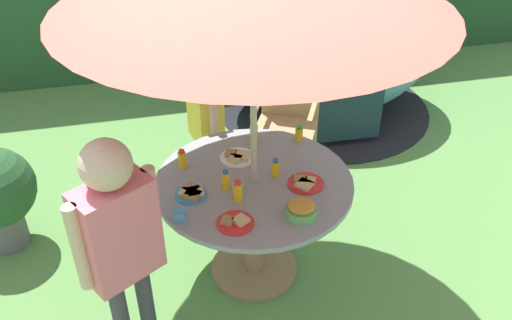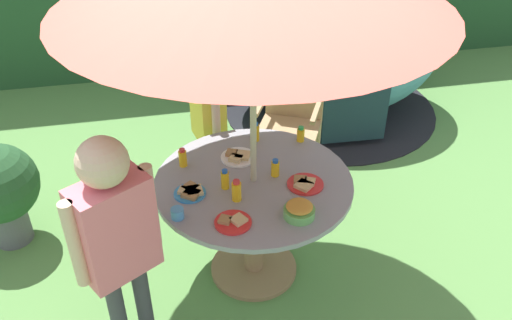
% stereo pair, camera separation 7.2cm
% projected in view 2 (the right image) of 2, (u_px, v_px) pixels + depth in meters
% --- Properties ---
extents(ground_plane, '(10.00, 10.00, 0.02)m').
position_uv_depth(ground_plane, '(254.00, 270.00, 3.59)').
color(ground_plane, '#548442').
extents(garden_table, '(1.18, 1.18, 0.74)m').
position_uv_depth(garden_table, '(254.00, 204.00, 3.27)').
color(garden_table, '#93704C').
rests_on(garden_table, ground_plane).
extents(wooden_chair, '(0.61, 0.60, 1.00)m').
position_uv_depth(wooden_chair, '(291.00, 114.00, 4.17)').
color(wooden_chair, tan).
rests_on(wooden_chair, ground_plane).
extents(dome_tent, '(2.18, 2.18, 1.40)m').
position_uv_depth(dome_tent, '(334.00, 43.00, 5.04)').
color(dome_tent, teal).
rests_on(dome_tent, ground_plane).
extents(child_in_yellow_shirt, '(0.23, 0.41, 1.22)m').
position_uv_depth(child_in_yellow_shirt, '(208.00, 111.00, 3.78)').
color(child_in_yellow_shirt, brown).
rests_on(child_in_yellow_shirt, ground_plane).
extents(child_in_pink_shirt, '(0.42, 0.36, 1.41)m').
position_uv_depth(child_in_pink_shirt, '(115.00, 229.00, 2.57)').
color(child_in_pink_shirt, '#3F3F47').
rests_on(child_in_pink_shirt, ground_plane).
extents(snack_bowl, '(0.17, 0.17, 0.09)m').
position_uv_depth(snack_bowl, '(299.00, 210.00, 2.87)').
color(snack_bowl, '#66B259').
rests_on(snack_bowl, garden_table).
extents(plate_near_right, '(0.18, 0.18, 0.03)m').
position_uv_depth(plate_near_right, '(190.00, 192.00, 3.05)').
color(plate_near_right, '#338CD8').
rests_on(plate_near_right, garden_table).
extents(plate_mid_left, '(0.20, 0.20, 0.03)m').
position_uv_depth(plate_mid_left, '(233.00, 222.00, 2.84)').
color(plate_mid_left, red).
rests_on(plate_mid_left, garden_table).
extents(plate_far_right, '(0.21, 0.21, 0.03)m').
position_uv_depth(plate_far_right, '(305.00, 184.00, 3.12)').
color(plate_far_right, red).
rests_on(plate_far_right, garden_table).
extents(plate_front_edge, '(0.22, 0.22, 0.03)m').
position_uv_depth(plate_front_edge, '(238.00, 157.00, 3.35)').
color(plate_front_edge, white).
rests_on(plate_front_edge, garden_table).
extents(juice_bottle_near_left, '(0.05, 0.05, 0.13)m').
position_uv_depth(juice_bottle_near_left, '(225.00, 180.00, 3.07)').
color(juice_bottle_near_left, yellow).
rests_on(juice_bottle_near_left, garden_table).
extents(juice_bottle_far_left, '(0.05, 0.05, 0.11)m').
position_uv_depth(juice_bottle_far_left, '(275.00, 168.00, 3.18)').
color(juice_bottle_far_left, yellow).
rests_on(juice_bottle_far_left, garden_table).
extents(juice_bottle_center_front, '(0.05, 0.05, 0.12)m').
position_uv_depth(juice_bottle_center_front, '(183.00, 158.00, 3.26)').
color(juice_bottle_center_front, yellow).
rests_on(juice_bottle_center_front, garden_table).
extents(juice_bottle_center_back, '(0.05, 0.05, 0.13)m').
position_uv_depth(juice_bottle_center_back, '(237.00, 191.00, 2.98)').
color(juice_bottle_center_back, yellow).
rests_on(juice_bottle_center_back, garden_table).
extents(juice_bottle_mid_right, '(0.05, 0.05, 0.11)m').
position_uv_depth(juice_bottle_mid_right, '(301.00, 134.00, 3.50)').
color(juice_bottle_mid_right, yellow).
rests_on(juice_bottle_mid_right, garden_table).
extents(juice_bottle_back_edge, '(0.05, 0.05, 0.13)m').
position_uv_depth(juice_bottle_back_edge, '(255.00, 132.00, 3.50)').
color(juice_bottle_back_edge, yellow).
rests_on(juice_bottle_back_edge, garden_table).
extents(cup_near, '(0.07, 0.07, 0.06)m').
position_uv_depth(cup_near, '(177.00, 213.00, 2.87)').
color(cup_near, '#4C99D8').
rests_on(cup_near, garden_table).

